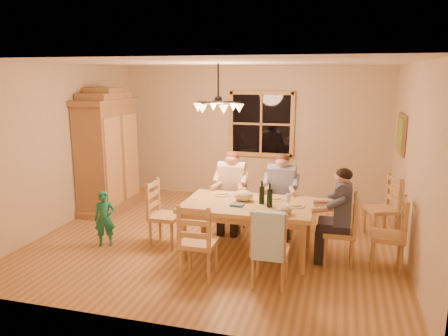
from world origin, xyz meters
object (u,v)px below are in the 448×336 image
(chair_far_right, at_px, (281,217))
(adult_plaid_man, at_px, (281,185))
(chair_near_right, at_px, (270,261))
(adult_slate_man, at_px, (341,204))
(armoire, at_px, (108,155))
(dining_table, at_px, (248,210))
(chair_end_left, at_px, (166,226))
(chair_spare_front, at_px, (387,247))
(wine_bottle_a, at_px, (262,192))
(wine_bottle_b, at_px, (270,195))
(chandelier, at_px, (218,106))
(chair_end_right, at_px, (339,242))
(chair_far_left, at_px, (231,213))
(chair_near_left, at_px, (199,254))
(child, at_px, (105,219))
(chair_spare_back, at_px, (380,219))
(adult_woman, at_px, (232,181))

(chair_far_right, relative_size, adult_plaid_man, 1.13)
(chair_near_right, relative_size, adult_slate_man, 1.13)
(armoire, height_order, dining_table, armoire)
(chair_end_left, distance_m, chair_spare_front, 3.14)
(chair_far_right, relative_size, wine_bottle_a, 3.00)
(dining_table, height_order, chair_far_right, chair_far_right)
(wine_bottle_b, bearing_deg, chair_end_left, 176.70)
(adult_slate_man, bearing_deg, chair_spare_front, -90.61)
(chandelier, bearing_deg, chair_near_right, -52.22)
(chair_end_left, distance_m, chair_end_right, 2.53)
(chair_far_left, xyz_separation_m, chair_near_left, (0.01, -1.72, 0.00))
(chandelier, distance_m, chair_end_right, 2.60)
(chair_near_left, relative_size, chair_spare_front, 1.00)
(chandelier, distance_m, chair_end_left, 1.97)
(armoire, relative_size, chair_far_right, 2.32)
(armoire, bearing_deg, chair_near_left, -41.57)
(chair_end_right, bearing_deg, child, 94.12)
(chair_end_left, distance_m, wine_bottle_b, 1.70)
(chandelier, height_order, child, chandelier)
(armoire, relative_size, chair_end_right, 2.32)
(adult_slate_man, relative_size, chair_spare_back, 0.88)
(chandelier, xyz_separation_m, wine_bottle_a, (0.76, -0.45, -1.15))
(dining_table, xyz_separation_m, adult_plaid_man, (0.35, 0.86, 0.18))
(chair_near_right, height_order, chair_spare_front, same)
(adult_woman, bearing_deg, chair_far_left, 116.22)
(chair_end_left, bearing_deg, wine_bottle_a, 91.07)
(dining_table, distance_m, wine_bottle_b, 0.43)
(chair_near_right, bearing_deg, chandelier, 127.43)
(armoire, height_order, chair_end_right, armoire)
(chair_near_right, bearing_deg, chair_spare_front, 30.96)
(chair_end_left, relative_size, child, 1.17)
(chair_end_right, relative_size, wine_bottle_b, 3.00)
(chair_far_right, height_order, adult_woman, adult_woman)
(chair_end_left, xyz_separation_m, child, (-0.87, -0.25, 0.12))
(chair_near_right, bearing_deg, child, 166.66)
(chair_near_left, relative_size, child, 1.17)
(armoire, xyz_separation_m, chair_near_left, (2.54, -2.25, -0.75))
(dining_table, relative_size, chair_spare_back, 1.85)
(chandelier, distance_m, chair_far_right, 2.04)
(chair_far_left, relative_size, chair_near_left, 1.00)
(chair_near_right, bearing_deg, chair_end_right, 46.74)
(chair_end_left, distance_m, child, 0.92)
(dining_table, bearing_deg, chair_end_left, -179.65)
(chair_end_right, relative_size, chair_spare_front, 1.00)
(adult_plaid_man, bearing_deg, chair_far_right, 180.00)
(adult_slate_man, relative_size, chair_spare_front, 0.88)
(chair_end_right, height_order, chair_spare_front, same)
(armoire, distance_m, chair_end_left, 2.35)
(wine_bottle_a, bearing_deg, chair_spare_back, 34.85)
(chair_near_left, relative_size, adult_woman, 1.13)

